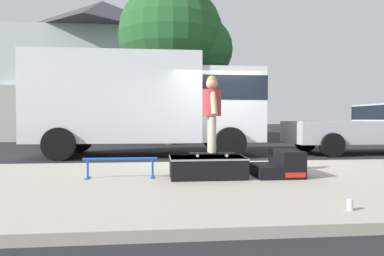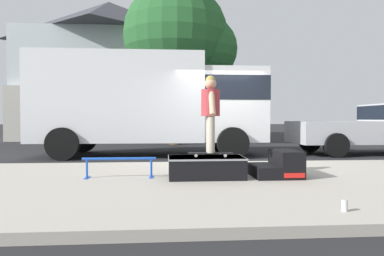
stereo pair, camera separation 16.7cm
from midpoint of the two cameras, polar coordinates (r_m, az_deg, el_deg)
ground_plane at (r=8.86m, az=6.24°, el=-5.83°), size 140.00×140.00×0.00m
sidewalk_slab at (r=5.96m, az=11.60°, el=-8.84°), size 50.00×5.00×0.12m
skate_box at (r=6.01m, az=3.11°, el=-6.30°), size 1.29×0.78×0.36m
kicker_ramp at (r=6.30m, az=14.85°, el=-6.00°), size 0.80×0.81×0.46m
grind_rail at (r=6.09m, az=-11.07°, el=-5.64°), size 1.25×0.28×0.35m
skateboard at (r=6.03m, az=3.84°, el=-4.16°), size 0.79×0.26×0.07m
skater_kid at (r=6.00m, az=3.85°, el=3.40°), size 0.32×0.68×1.33m
soda_can at (r=4.24m, az=24.80°, el=-11.48°), size 0.07×0.07×0.13m
box_truck at (r=10.86m, az=-6.20°, el=4.50°), size 6.91×2.63×3.05m
street_tree_main at (r=15.89m, az=-1.41°, el=14.34°), size 5.05×4.59×7.11m
house_behind at (r=22.43m, az=-13.28°, el=9.41°), size 9.54×8.22×8.40m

